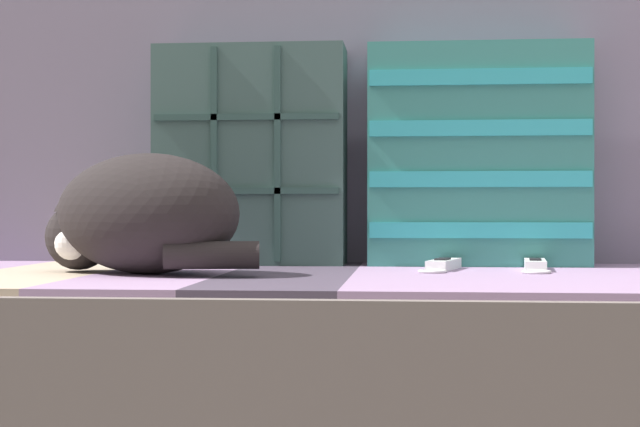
{
  "coord_description": "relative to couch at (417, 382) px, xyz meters",
  "views": [
    {
      "loc": [
        -0.01,
        -1.56,
        0.47
      ],
      "look_at": [
        -0.16,
        0.03,
        0.47
      ],
      "focal_mm": 55.0,
      "sensor_mm": 36.0,
      "label": 1
    }
  ],
  "objects": [
    {
      "name": "sofa_backrest",
      "position": [
        -0.0,
        0.37,
        0.48
      ],
      "size": [
        2.0,
        0.14,
        0.58
      ],
      "color": "slate",
      "rests_on": "couch"
    },
    {
      "name": "game_remote_near",
      "position": [
        0.05,
        0.07,
        0.2
      ],
      "size": [
        0.09,
        0.19,
        0.02
      ],
      "color": "white",
      "rests_on": "couch"
    },
    {
      "name": "throw_pillow_striped",
      "position": [
        0.12,
        0.23,
        0.4
      ],
      "size": [
        0.42,
        0.14,
        0.42
      ],
      "color": "#337A70",
      "rests_on": "couch"
    },
    {
      "name": "game_remote_far",
      "position": [
        0.21,
        0.07,
        0.2
      ],
      "size": [
        0.06,
        0.19,
        0.02
      ],
      "color": "white",
      "rests_on": "couch"
    },
    {
      "name": "throw_pillow_quilted",
      "position": [
        -0.32,
        0.23,
        0.4
      ],
      "size": [
        0.37,
        0.14,
        0.42
      ],
      "color": "#38514C",
      "rests_on": "couch"
    },
    {
      "name": "couch",
      "position": [
        0.0,
        0.0,
        0.0
      ],
      "size": [
        2.04,
        0.88,
        0.37
      ],
      "color": "gray",
      "rests_on": "ground_plane"
    },
    {
      "name": "sleeping_cat",
      "position": [
        -0.46,
        -0.08,
        0.28
      ],
      "size": [
        0.39,
        0.31,
        0.2
      ],
      "color": "black",
      "rests_on": "couch"
    }
  ]
}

